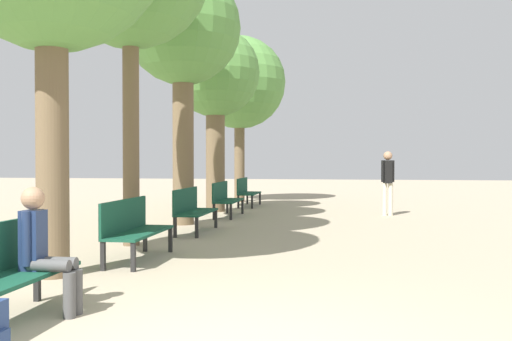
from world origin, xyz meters
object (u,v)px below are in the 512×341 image
Objects in this scene: bench_row_3 at (225,197)px; tree_row_3 at (215,77)px; tree_row_2 at (183,32)px; tree_row_4 at (239,83)px; bench_row_4 at (246,190)px; bench_row_1 at (133,226)px; pedestrian_near at (388,179)px; bench_row_0 at (0,268)px; bench_row_2 at (192,208)px; person_seated at (44,247)px.

tree_row_3 is (-0.59, 1.42, 3.45)m from bench_row_3.
tree_row_2 is 1.00× the size of tree_row_4.
bench_row_3 and bench_row_4 have the same top height.
bench_row_3 is at bearing 90.00° from bench_row_1.
tree_row_2 reaches higher than tree_row_4.
tree_row_4 is at bearing 138.34° from pedestrian_near.
tree_row_2 is 1.11× the size of tree_row_3.
tree_row_2 is at bearing 97.02° from bench_row_1.
tree_row_2 reaches higher than bench_row_0.
tree_row_2 reaches higher than bench_row_2.
pedestrian_near reaches higher than bench_row_3.
bench_row_0 is at bearing -85.87° from tree_row_2.
bench_row_1 is at bearing -85.88° from tree_row_3.
tree_row_4 is (-0.59, 8.71, 3.77)m from bench_row_2.
bench_row_3 is 4.51m from tree_row_2.
tree_row_3 reaches higher than bench_row_3.
tree_row_3 is (-0.00, 3.40, -0.56)m from tree_row_2.
bench_row_3 is (0.00, 6.76, 0.00)m from bench_row_1.
person_seated is 0.72× the size of pedestrian_near.
bench_row_2 is 1.01× the size of pedestrian_near.
person_seated is at bearing -85.73° from tree_row_3.
bench_row_3 is 0.30× the size of tree_row_4.
tree_row_4 is at bearing 90.00° from tree_row_2.
bench_row_2 is at bearing -90.00° from bench_row_3.
pedestrian_near is (4.94, 2.91, -3.53)m from tree_row_2.
bench_row_1 and bench_row_3 have the same top height.
tree_row_4 reaches higher than bench_row_2.
bench_row_3 is at bearing 90.00° from bench_row_2.
bench_row_1 is 3.38m from bench_row_2.
bench_row_4 is 0.29× the size of tree_row_2.
tree_row_3 reaches higher than bench_row_0.
bench_row_1 is at bearing -119.48° from pedestrian_near.
bench_row_0 is 12.08m from tree_row_3.
bench_row_2 is (0.00, 6.76, 0.00)m from bench_row_0.
tree_row_4 reaches higher than bench_row_4.
pedestrian_near is at bearing 30.52° from tree_row_2.
pedestrian_near is (4.35, 11.08, 0.48)m from bench_row_0.
bench_row_0 is at bearing -90.00° from bench_row_3.
pedestrian_near is at bearing -5.61° from tree_row_3.
tree_row_3 is at bearing 94.27° from person_seated.
person_seated is (0.84, -15.13, -3.62)m from tree_row_4.
person_seated is at bearing -86.83° from tree_row_4.
bench_row_2 and bench_row_4 have the same top height.
tree_row_3 is (-0.59, 4.80, 3.45)m from bench_row_2.
bench_row_4 is at bearing 90.00° from bench_row_0.
bench_row_2 is 4.29m from tree_row_2.
person_seated reaches higher than bench_row_1.
person_seated reaches higher than bench_row_2.
tree_row_2 is 7.31m from tree_row_4.
tree_row_4 is (-0.59, 1.95, 3.77)m from bench_row_4.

